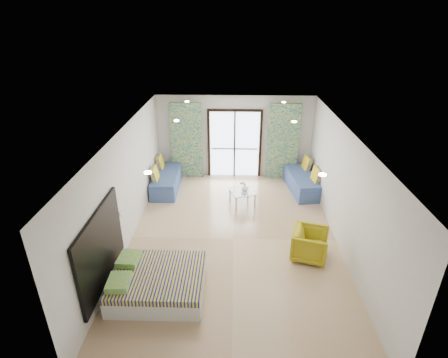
{
  "coord_description": "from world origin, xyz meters",
  "views": [
    {
      "loc": [
        -0.01,
        -7.08,
        5.0
      ],
      "look_at": [
        -0.26,
        0.98,
        1.15
      ],
      "focal_mm": 28.0,
      "sensor_mm": 36.0,
      "label": 1
    }
  ],
  "objects_px": {
    "bed": "(157,283)",
    "armchair": "(310,243)",
    "daybed_right": "(302,181)",
    "coffee_table": "(242,193)",
    "daybed_left": "(166,180)"
  },
  "relations": [
    {
      "from": "coffee_table",
      "to": "armchair",
      "type": "xyz_separation_m",
      "value": [
        1.46,
        -2.36,
        0.01
      ]
    },
    {
      "from": "daybed_right",
      "to": "bed",
      "type": "bearing_deg",
      "value": -135.83
    },
    {
      "from": "bed",
      "to": "daybed_right",
      "type": "xyz_separation_m",
      "value": [
        3.59,
        4.57,
        0.03
      ]
    },
    {
      "from": "coffee_table",
      "to": "armchair",
      "type": "distance_m",
      "value": 2.78
    },
    {
      "from": "daybed_right",
      "to": "coffee_table",
      "type": "bearing_deg",
      "value": -160.13
    },
    {
      "from": "coffee_table",
      "to": "armchair",
      "type": "relative_size",
      "value": 1.05
    },
    {
      "from": "bed",
      "to": "armchair",
      "type": "xyz_separation_m",
      "value": [
        3.18,
        1.22,
        0.13
      ]
    },
    {
      "from": "bed",
      "to": "coffee_table",
      "type": "distance_m",
      "value": 3.98
    },
    {
      "from": "coffee_table",
      "to": "daybed_right",
      "type": "bearing_deg",
      "value": 27.5
    },
    {
      "from": "bed",
      "to": "armchair",
      "type": "height_order",
      "value": "armchair"
    },
    {
      "from": "coffee_table",
      "to": "armchair",
      "type": "height_order",
      "value": "armchair"
    },
    {
      "from": "bed",
      "to": "daybed_left",
      "type": "bearing_deg",
      "value": 98.09
    },
    {
      "from": "bed",
      "to": "daybed_left",
      "type": "height_order",
      "value": "daybed_left"
    },
    {
      "from": "bed",
      "to": "daybed_left",
      "type": "xyz_separation_m",
      "value": [
        -0.64,
        4.52,
        0.03
      ]
    },
    {
      "from": "coffee_table",
      "to": "armchair",
      "type": "bearing_deg",
      "value": -58.27
    }
  ]
}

